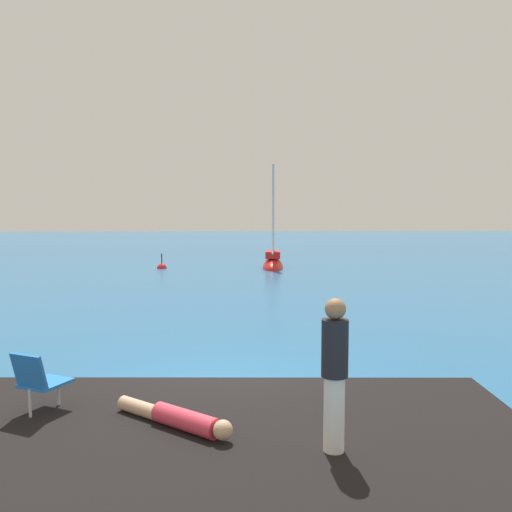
{
  "coord_description": "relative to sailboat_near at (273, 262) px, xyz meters",
  "views": [
    {
      "loc": [
        0.12,
        -9.12,
        3.14
      ],
      "look_at": [
        1.2,
        16.36,
        1.05
      ],
      "focal_mm": 37.32,
      "sensor_mm": 36.0,
      "label": 1
    }
  ],
  "objects": [
    {
      "name": "ground_plane",
      "position": [
        -2.35,
        -20.72,
        -0.35
      ],
      "size": [
        160.0,
        160.0,
        0.0
      ],
      "primitive_type": "plane",
      "color": "#236093"
    },
    {
      "name": "shore_ledge",
      "position": [
        -2.87,
        -23.76,
        -0.03
      ],
      "size": [
        8.48,
        4.06,
        0.64
      ],
      "primitive_type": "cube",
      "rotation": [
        0.0,
        0.0,
        -0.04
      ],
      "color": "black",
      "rests_on": "ground"
    },
    {
      "name": "boulder_seaward",
      "position": [
        -3.07,
        -21.41,
        -0.35
      ],
      "size": [
        0.75,
        0.91,
        0.53
      ],
      "primitive_type": "cube",
      "rotation": [
        -0.04,
        0.08,
        1.67
      ],
      "color": "black",
      "rests_on": "ground"
    },
    {
      "name": "boulder_inland",
      "position": [
        -2.17,
        -21.46,
        -0.35
      ],
      "size": [
        0.76,
        0.91,
        0.64
      ],
      "primitive_type": "cube",
      "rotation": [
        0.16,
        -0.11,
        1.61
      ],
      "color": "black",
      "rests_on": "ground"
    },
    {
      "name": "sailboat_near",
      "position": [
        0.0,
        0.0,
        0.0
      ],
      "size": [
        1.46,
        3.53,
        6.44
      ],
      "rotation": [
        0.0,
        0.0,
        1.48
      ],
      "color": "red",
      "rests_on": "ground"
    },
    {
      "name": "person_sunbather",
      "position": [
        -2.88,
        -23.81,
        0.41
      ],
      "size": [
        1.45,
        1.21,
        0.25
      ],
      "rotation": [
        0.0,
        0.0,
        2.47
      ],
      "color": "#DB384C",
      "rests_on": "shore_ledge"
    },
    {
      "name": "person_standing",
      "position": [
        -1.18,
        -24.48,
        1.16
      ],
      "size": [
        0.28,
        0.28,
        1.62
      ],
      "rotation": [
        0.0,
        0.0,
        2.04
      ],
      "color": "white",
      "rests_on": "shore_ledge"
    },
    {
      "name": "beach_chair",
      "position": [
        -4.66,
        -23.28,
        0.73
      ],
      "size": [
        0.69,
        0.75,
        0.8
      ],
      "rotation": [
        0.0,
        0.0,
        1.11
      ],
      "color": "blue",
      "rests_on": "shore_ledge"
    },
    {
      "name": "marker_buoy",
      "position": [
        -6.27,
        0.11,
        -0.34
      ],
      "size": [
        0.56,
        0.56,
        1.13
      ],
      "color": "red",
      "rests_on": "ground"
    }
  ]
}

